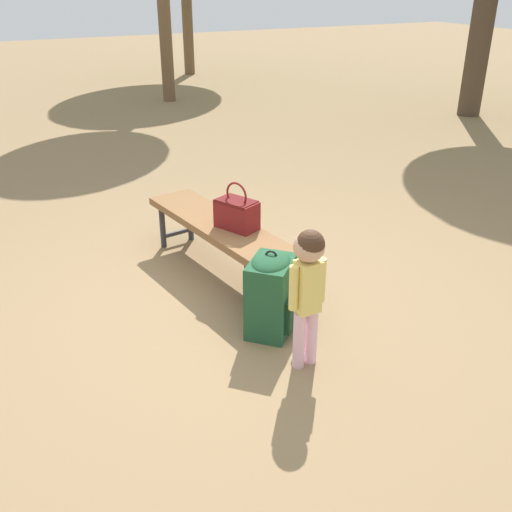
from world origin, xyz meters
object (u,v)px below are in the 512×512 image
park_bench (218,228)px  child_standing (308,278)px  backpack_large (271,292)px  handbag (237,213)px  backpack_small (262,278)px

park_bench → child_standing: 1.40m
park_bench → backpack_large: bearing=-1.5°
handbag → backpack_large: (0.77, -0.11, -0.27)m
park_bench → backpack_large: backpack_large is taller
child_standing → backpack_large: bearing=-178.3°
child_standing → backpack_large: size_ratio=1.51×
child_standing → backpack_small: bearing=171.4°
park_bench → backpack_small: park_bench is taller
park_bench → handbag: (0.19, 0.08, 0.18)m
backpack_large → backpack_small: backpack_large is taller
backpack_large → backpack_small: (-0.41, 0.14, -0.13)m
child_standing → backpack_small: child_standing is taller
park_bench → child_standing: bearing=-0.5°
child_standing → backpack_small: size_ratio=2.57×
child_standing → park_bench: bearing=179.5°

